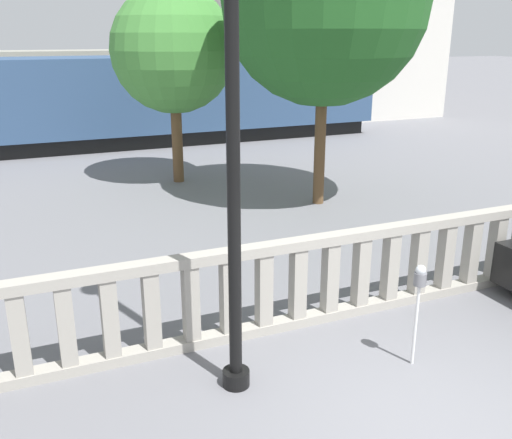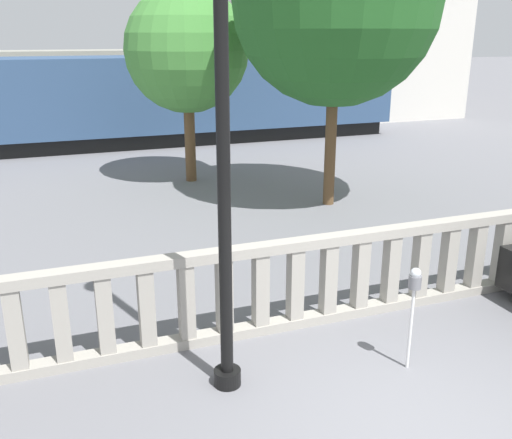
{
  "view_description": "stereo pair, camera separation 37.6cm",
  "coord_description": "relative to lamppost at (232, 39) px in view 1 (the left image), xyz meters",
  "views": [
    {
      "loc": [
        -3.71,
        -3.93,
        4.06
      ],
      "look_at": [
        -0.49,
        3.68,
        1.35
      ],
      "focal_mm": 40.0,
      "sensor_mm": 36.0,
      "label": 1
    },
    {
      "loc": [
        -3.36,
        -4.07,
        4.06
      ],
      "look_at": [
        -0.49,
        3.68,
        1.35
      ],
      "focal_mm": 40.0,
      "sensor_mm": 36.0,
      "label": 2
    }
  ],
  "objects": [
    {
      "name": "ground_plane",
      "position": [
        1.62,
        -1.63,
        -4.0
      ],
      "size": [
        160.0,
        160.0,
        0.0
      ],
      "primitive_type": "plane",
      "color": "slate"
    },
    {
      "name": "parking_meter",
      "position": [
        2.26,
        -0.44,
        -2.92
      ],
      "size": [
        0.16,
        0.16,
        1.37
      ],
      "color": "silver",
      "rests_on": "ground"
    },
    {
      "name": "balustrade",
      "position": [
        1.62,
        1.05,
        -3.33
      ],
      "size": [
        15.85,
        0.24,
        1.33
      ],
      "color": "#9E998E",
      "rests_on": "ground"
    },
    {
      "name": "tree_left",
      "position": [
        2.07,
        9.96,
        -0.38
      ],
      "size": [
        3.38,
        3.38,
        5.32
      ],
      "color": "brown",
      "rests_on": "ground"
    },
    {
      "name": "train_near",
      "position": [
        -1.32,
        16.13,
        -2.29
      ],
      "size": [
        26.57,
        2.93,
        3.84
      ],
      "color": "black",
      "rests_on": "ground"
    },
    {
      "name": "tree_right",
      "position": [
        4.69,
        6.47,
        0.74
      ],
      "size": [
        4.72,
        4.72,
        7.11
      ],
      "color": "brown",
      "rests_on": "ground"
    },
    {
      "name": "train_far",
      "position": [
        0.99,
        25.0,
        -2.29
      ],
      "size": [
        22.51,
        2.78,
        3.84
      ],
      "color": "black",
      "rests_on": "ground"
    },
    {
      "name": "lamppost",
      "position": [
        0.0,
        0.0,
        0.0
      ],
      "size": [
        0.42,
        0.42,
        6.74
      ],
      "color": "black",
      "rests_on": "ground"
    }
  ]
}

